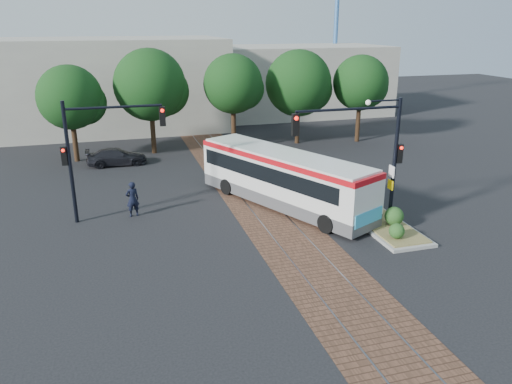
# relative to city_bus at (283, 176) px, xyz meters

# --- Properties ---
(ground) EXTENTS (120.00, 120.00, 0.00)m
(ground) POSITION_rel_city_bus_xyz_m (-1.07, -3.35, -1.64)
(ground) COLOR black
(ground) RESTS_ON ground
(trackbed) EXTENTS (3.60, 40.00, 0.02)m
(trackbed) POSITION_rel_city_bus_xyz_m (-1.07, 0.65, -1.64)
(trackbed) COLOR brown
(trackbed) RESTS_ON ground
(tree_row) EXTENTS (26.40, 5.60, 7.67)m
(tree_row) POSITION_rel_city_bus_xyz_m (0.14, 13.07, 3.21)
(tree_row) COLOR #382314
(tree_row) RESTS_ON ground
(warehouses) EXTENTS (40.00, 13.00, 8.00)m
(warehouses) POSITION_rel_city_bus_xyz_m (-1.60, 25.40, 2.17)
(warehouses) COLOR #ADA899
(warehouses) RESTS_ON ground
(crane) EXTENTS (8.00, 0.50, 18.00)m
(crane) POSITION_rel_city_bus_xyz_m (16.93, 30.65, 9.24)
(crane) COLOR #3F72B2
(crane) RESTS_ON ground
(city_bus) EXTENTS (6.88, 10.93, 2.95)m
(city_bus) POSITION_rel_city_bus_xyz_m (0.00, 0.00, 0.00)
(city_bus) COLOR #4A4A4C
(city_bus) RESTS_ON ground
(traffic_island) EXTENTS (2.20, 5.20, 1.13)m
(traffic_island) POSITION_rel_city_bus_xyz_m (3.75, -4.25, -1.32)
(traffic_island) COLOR gray
(traffic_island) RESTS_ON ground
(signal_pole_main) EXTENTS (5.49, 0.46, 6.00)m
(signal_pole_main) POSITION_rel_city_bus_xyz_m (2.79, -4.16, 2.51)
(signal_pole_main) COLOR black
(signal_pole_main) RESTS_ON ground
(signal_pole_left) EXTENTS (4.99, 0.34, 6.00)m
(signal_pole_left) POSITION_rel_city_bus_xyz_m (-9.44, 0.65, 2.22)
(signal_pole_left) COLOR black
(signal_pole_left) RESTS_ON ground
(officer) EXTENTS (0.76, 0.59, 1.83)m
(officer) POSITION_rel_city_bus_xyz_m (-7.82, 0.68, -0.73)
(officer) COLOR black
(officer) RESTS_ON ground
(parked_car) EXTENTS (4.07, 1.71, 1.17)m
(parked_car) POSITION_rel_city_bus_xyz_m (-8.36, 10.79, -1.06)
(parked_car) COLOR black
(parked_car) RESTS_ON ground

